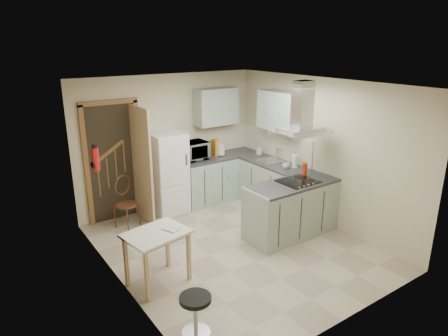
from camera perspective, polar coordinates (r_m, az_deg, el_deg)
floor at (r=6.35m, az=1.50°, el=-11.16°), size 4.20×4.20×0.00m
ceiling at (r=5.58m, az=1.71°, el=11.91°), size 4.20×4.20×0.00m
back_wall at (r=7.57m, az=-7.87°, el=3.72°), size 3.60×0.00×3.60m
left_wall at (r=5.05m, az=-15.14°, el=-4.01°), size 0.00×4.20×4.20m
right_wall at (r=7.02m, az=13.54°, el=2.26°), size 0.00×4.20×4.20m
doorway at (r=7.18m, az=-15.51°, el=0.80°), size 1.10×0.12×2.10m
fridge at (r=7.36m, az=-8.02°, el=-0.74°), size 0.60×0.60×1.50m
counter_back at (r=7.86m, az=-2.34°, el=-1.68°), size 1.08×0.60×0.90m
counter_right at (r=7.82m, az=5.53°, el=-1.86°), size 0.60×1.95×0.90m
splashback at (r=8.05m, az=-1.71°, el=4.00°), size 1.68×0.02×0.50m
wall_cabinet_back at (r=7.77m, az=-1.15°, el=8.77°), size 0.85×0.35×0.70m
wall_cabinet_right at (r=7.35m, az=8.01°, el=8.07°), size 0.35×0.90×0.70m
peninsula at (r=6.63m, az=9.67°, el=-5.76°), size 1.55×0.65×0.90m
hob at (r=6.53m, az=10.51°, el=-1.88°), size 0.58×0.50×0.01m
extractor_hood at (r=6.30m, az=10.92°, el=5.10°), size 0.90×0.55×0.10m
sink at (r=7.55m, az=6.49°, el=1.03°), size 0.45×0.40×0.01m
fire_extinguisher at (r=5.80m, az=-17.86°, el=1.21°), size 0.10×0.10×0.32m
drop_leaf_table at (r=5.40m, az=-9.45°, el=-12.54°), size 0.87×0.71×0.73m
bentwood_chair at (r=6.99m, az=-13.73°, el=-5.12°), size 0.48×0.48×0.82m
stool at (r=4.62m, az=-4.07°, el=-20.20°), size 0.44×0.44×0.47m
microwave at (r=7.57m, az=-4.70°, el=2.42°), size 0.62×0.42×0.34m
kettle at (r=7.83m, az=-0.49°, el=2.62°), size 0.21×0.21×0.24m
cereal_box at (r=7.87m, az=-1.29°, el=2.96°), size 0.11×0.21×0.31m
soap_bottle at (r=7.95m, az=5.09°, el=2.57°), size 0.09×0.09×0.18m
paper_towel at (r=7.20m, az=10.09°, el=1.00°), size 0.11×0.11×0.24m
cup at (r=7.14m, az=8.85°, el=0.31°), size 0.16×0.16×0.10m
red_bottle at (r=6.81m, az=11.47°, el=-0.18°), size 0.10×0.10×0.22m
book at (r=5.21m, az=-8.08°, el=-8.52°), size 0.23×0.26×0.09m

